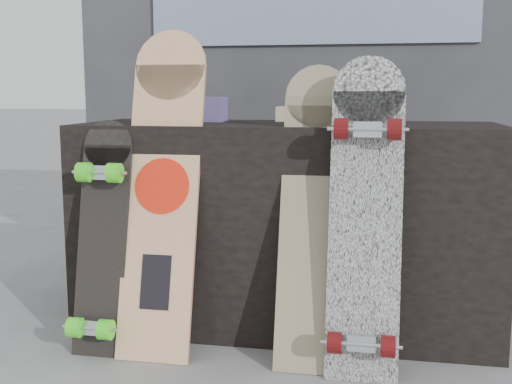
% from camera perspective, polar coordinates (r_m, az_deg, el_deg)
% --- Properties ---
extents(ground, '(60.00, 60.00, 0.00)m').
position_cam_1_polar(ground, '(2.20, 0.81, -15.85)').
color(ground, slate).
rests_on(ground, ground).
extents(vendor_table, '(1.60, 0.60, 0.80)m').
position_cam_1_polar(vendor_table, '(2.55, 2.81, -2.92)').
color(vendor_table, black).
rests_on(vendor_table, ground).
extents(booth, '(2.40, 0.22, 2.20)m').
position_cam_1_polar(booth, '(3.34, 5.02, 11.97)').
color(booth, '#343439').
rests_on(booth, ground).
extents(merch_box_purple, '(0.18, 0.12, 0.10)m').
position_cam_1_polar(merch_box_purple, '(2.67, -4.72, 7.35)').
color(merch_box_purple, '#4E3874').
rests_on(merch_box_purple, vendor_table).
extents(merch_box_small, '(0.14, 0.14, 0.12)m').
position_cam_1_polar(merch_box_small, '(2.39, 8.71, 7.34)').
color(merch_box_small, '#4E3874').
rests_on(merch_box_small, vendor_table).
extents(merch_box_flat, '(0.22, 0.10, 0.06)m').
position_cam_1_polar(merch_box_flat, '(2.68, 4.26, 6.93)').
color(merch_box_flat, '#D1B78C').
rests_on(merch_box_flat, vendor_table).
extents(longboard_geisha, '(0.26, 0.33, 1.15)m').
position_cam_1_polar(longboard_geisha, '(2.30, -8.25, 0.92)').
color(longboard_geisha, beige).
rests_on(longboard_geisha, ground).
extents(longboard_celtic, '(0.23, 0.30, 1.02)m').
position_cam_1_polar(longboard_celtic, '(2.19, 5.13, -1.16)').
color(longboard_celtic, beige).
rests_on(longboard_celtic, ground).
extents(longboard_cascadia, '(0.23, 0.27, 1.04)m').
position_cam_1_polar(longboard_cascadia, '(2.09, 9.70, -1.86)').
color(longboard_cascadia, white).
rests_on(longboard_cascadia, ground).
extents(skateboard_dark, '(0.18, 0.27, 0.82)m').
position_cam_1_polar(skateboard_dark, '(2.34, -13.62, -3.80)').
color(skateboard_dark, black).
rests_on(skateboard_dark, ground).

